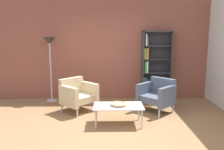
% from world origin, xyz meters
% --- Properties ---
extents(ground_plane, '(8.32, 8.32, 0.00)m').
position_xyz_m(ground_plane, '(0.00, 0.00, 0.00)').
color(ground_plane, olive).
extents(brick_back_panel, '(6.40, 0.12, 2.90)m').
position_xyz_m(brick_back_panel, '(0.00, 2.46, 1.45)').
color(brick_back_panel, brown).
rests_on(brick_back_panel, ground_plane).
extents(bookshelf_tall, '(0.80, 0.30, 1.90)m').
position_xyz_m(bookshelf_tall, '(1.25, 2.25, 0.94)').
color(bookshelf_tall, '#333338').
rests_on(bookshelf_tall, ground_plane).
extents(coffee_table_low, '(1.00, 0.56, 0.40)m').
position_xyz_m(coffee_table_low, '(0.20, 0.40, 0.37)').
color(coffee_table_low, silver).
rests_on(coffee_table_low, ground_plane).
extents(decorative_bowl, '(0.32, 0.32, 0.05)m').
position_xyz_m(decorative_bowl, '(0.20, 0.40, 0.43)').
color(decorative_bowl, tan).
rests_on(decorative_bowl, coffee_table_low).
extents(armchair_spare_guest, '(0.95, 0.95, 0.78)m').
position_xyz_m(armchair_spare_guest, '(-0.73, 1.27, 0.41)').
color(armchair_spare_guest, '#C6B289').
rests_on(armchair_spare_guest, ground_plane).
extents(armchair_corner_red, '(0.95, 0.95, 0.78)m').
position_xyz_m(armchair_corner_red, '(1.16, 1.21, 0.41)').
color(armchair_corner_red, '#4C566B').
rests_on(armchair_corner_red, ground_plane).
extents(floor_lamp_torchiere, '(0.32, 0.32, 1.74)m').
position_xyz_m(floor_lamp_torchiere, '(-1.55, 2.14, 1.45)').
color(floor_lamp_torchiere, silver).
rests_on(floor_lamp_torchiere, ground_plane).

